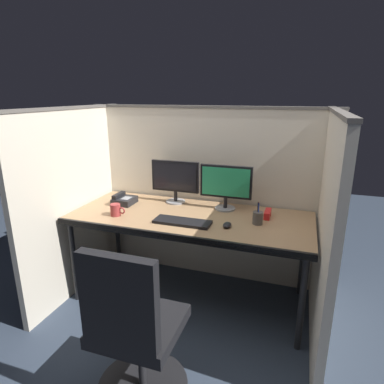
% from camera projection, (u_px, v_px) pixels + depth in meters
% --- Properties ---
extents(ground_plane, '(8.00, 8.00, 0.00)m').
position_uv_depth(ground_plane, '(178.00, 317.00, 2.56)').
color(ground_plane, '#2D3847').
extents(cubicle_partition_rear, '(2.21, 0.06, 1.57)m').
position_uv_depth(cubicle_partition_rear, '(206.00, 194.00, 3.01)').
color(cubicle_partition_rear, beige).
rests_on(cubicle_partition_rear, ground).
extents(cubicle_partition_left, '(0.06, 1.41, 1.57)m').
position_uv_depth(cubicle_partition_left, '(77.00, 201.00, 2.82)').
color(cubicle_partition_left, beige).
rests_on(cubicle_partition_left, ground).
extents(cubicle_partition_right, '(0.06, 1.41, 1.57)m').
position_uv_depth(cubicle_partition_right, '(325.00, 230.00, 2.22)').
color(cubicle_partition_right, beige).
rests_on(cubicle_partition_right, ground).
extents(desk, '(1.90, 0.80, 0.74)m').
position_uv_depth(desk, '(190.00, 222.00, 2.63)').
color(desk, '#997551').
rests_on(desk, ground).
extents(office_chair, '(0.52, 0.52, 0.97)m').
position_uv_depth(office_chair, '(136.00, 346.00, 1.77)').
color(office_chair, black).
rests_on(office_chair, ground).
extents(monitor_left, '(0.43, 0.17, 0.37)m').
position_uv_depth(monitor_left, '(175.00, 179.00, 2.88)').
color(monitor_left, gray).
rests_on(monitor_left, desk).
extents(monitor_right, '(0.43, 0.17, 0.37)m').
position_uv_depth(monitor_right, '(226.00, 184.00, 2.70)').
color(monitor_right, gray).
rests_on(monitor_right, desk).
extents(keyboard_main, '(0.43, 0.15, 0.02)m').
position_uv_depth(keyboard_main, '(183.00, 222.00, 2.46)').
color(keyboard_main, black).
rests_on(keyboard_main, desk).
extents(computer_mouse, '(0.06, 0.10, 0.04)m').
position_uv_depth(computer_mouse, '(227.00, 225.00, 2.39)').
color(computer_mouse, black).
rests_on(computer_mouse, desk).
extents(pen_cup, '(0.08, 0.08, 0.17)m').
position_uv_depth(pen_cup, '(258.00, 218.00, 2.44)').
color(pen_cup, '#4C4742').
rests_on(pen_cup, desk).
extents(coffee_mug, '(0.13, 0.08, 0.09)m').
position_uv_depth(coffee_mug, '(116.00, 210.00, 2.61)').
color(coffee_mug, '#993333').
rests_on(coffee_mug, desk).
extents(red_stapler, '(0.04, 0.15, 0.06)m').
position_uv_depth(red_stapler, '(268.00, 214.00, 2.58)').
color(red_stapler, red).
rests_on(red_stapler, desk).
extents(desk_phone, '(0.17, 0.19, 0.09)m').
position_uv_depth(desk_phone, '(124.00, 200.00, 2.89)').
color(desk_phone, black).
rests_on(desk_phone, desk).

